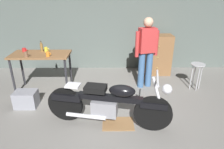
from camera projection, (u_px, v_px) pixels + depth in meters
name	position (u px, v px, depth m)	size (l,w,h in m)	color
ground_plane	(114.00, 122.00, 3.63)	(12.00, 12.00, 0.00)	gray
back_wall	(113.00, 15.00, 5.58)	(8.00, 0.12, 3.10)	#56605B
workbench	(41.00, 58.00, 4.51)	(1.30, 0.64, 0.90)	brown
motorcycle	(108.00, 103.00, 3.40)	(2.16, 0.74, 1.00)	black
person_standing	(146.00, 50.00, 4.62)	(0.55, 0.31, 1.67)	#3F6594
shop_stool	(197.00, 70.00, 4.66)	(0.32, 0.32, 0.64)	#B2B2B7
wooden_dresser	(156.00, 55.00, 5.53)	(0.80, 0.47, 1.10)	brown
drip_tray	(118.00, 124.00, 3.59)	(0.56, 0.40, 0.01)	olive
storage_bin	(26.00, 99.00, 4.06)	(0.44, 0.32, 0.34)	gray
mug_yellow_tall	(46.00, 50.00, 4.55)	(0.11, 0.08, 0.11)	yellow
mug_red_diner	(24.00, 50.00, 4.59)	(0.12, 0.09, 0.09)	red
mug_orange_travel	(48.00, 54.00, 4.26)	(0.11, 0.08, 0.11)	orange
mug_brown_stoneware	(26.00, 54.00, 4.22)	(0.12, 0.08, 0.11)	brown
bottle	(42.00, 47.00, 4.60)	(0.06, 0.06, 0.24)	olive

